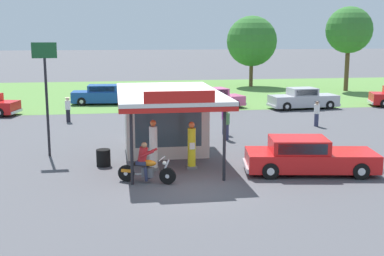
{
  "coord_description": "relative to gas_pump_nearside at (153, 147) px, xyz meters",
  "views": [
    {
      "loc": [
        -2.71,
        -17.7,
        5.64
      ],
      "look_at": [
        0.69,
        4.34,
        1.4
      ],
      "focal_mm": 47.2,
      "sensor_mm": 36.0,
      "label": 1
    }
  ],
  "objects": [
    {
      "name": "ground_plane",
      "position": [
        1.19,
        -2.66,
        -0.97
      ],
      "size": [
        300.0,
        300.0,
        0.0
      ],
      "primitive_type": "plane",
      "color": "#4C4C51"
    },
    {
      "name": "grass_verge_strip",
      "position": [
        1.19,
        27.34,
        -0.96
      ],
      "size": [
        120.0,
        24.0,
        0.01
      ],
      "primitive_type": "cube",
      "color": "#56843D",
      "rests_on": "ground"
    },
    {
      "name": "service_station_kiosk",
      "position": [
        0.8,
        2.91,
        0.84
      ],
      "size": [
        4.42,
        7.81,
        3.55
      ],
      "color": "beige",
      "rests_on": "ground"
    },
    {
      "name": "gas_pump_nearside",
      "position": [
        0.0,
        0.0,
        0.0
      ],
      "size": [
        0.44,
        0.44,
        2.11
      ],
      "color": "slate",
      "rests_on": "ground"
    },
    {
      "name": "gas_pump_offside",
      "position": [
        1.6,
        -0.0,
        -0.06
      ],
      "size": [
        0.44,
        0.44,
        1.99
      ],
      "color": "slate",
      "rests_on": "ground"
    },
    {
      "name": "motorcycle_with_rider",
      "position": [
        -0.44,
        -1.81,
        -0.31
      ],
      "size": [
        2.16,
        1.04,
        1.58
      ],
      "color": "black",
      "rests_on": "ground"
    },
    {
      "name": "featured_classic_sedan",
      "position": [
        6.16,
        -1.44,
        -0.3
      ],
      "size": [
        5.58,
        2.75,
        1.46
      ],
      "color": "red",
      "rests_on": "ground"
    },
    {
      "name": "parked_car_second_row_spare",
      "position": [
        5.49,
        16.73,
        -0.29
      ],
      "size": [
        5.81,
        2.94,
        1.5
      ],
      "color": "#E55993",
      "rests_on": "ground"
    },
    {
      "name": "parked_car_back_row_centre_right",
      "position": [
        12.44,
        15.45,
        -0.26
      ],
      "size": [
        5.4,
        2.24,
        1.56
      ],
      "color": "#B7B7BC",
      "rests_on": "ground"
    },
    {
      "name": "parked_car_back_row_left",
      "position": [
        -2.33,
        20.18,
        -0.25
      ],
      "size": [
        5.43,
        2.16,
        1.53
      ],
      "color": "#19479E",
      "rests_on": "ground"
    },
    {
      "name": "bystander_standing_back_lot",
      "position": [
        4.51,
        6.79,
        -0.09
      ],
      "size": [
        0.34,
        0.34,
        1.67
      ],
      "color": "#2D3351",
      "rests_on": "ground"
    },
    {
      "name": "bystander_leaning_by_kiosk",
      "position": [
        10.58,
        8.38,
        -0.14
      ],
      "size": [
        0.34,
        0.34,
        1.55
      ],
      "color": "#2D3351",
      "rests_on": "ground"
    },
    {
      "name": "bystander_admiring_sedan",
      "position": [
        4.3,
        5.37,
        -0.09
      ],
      "size": [
        0.34,
        0.34,
        1.67
      ],
      "color": "#2D3351",
      "rests_on": "ground"
    },
    {
      "name": "bystander_strolling_foreground",
      "position": [
        -4.51,
        12.26,
        -0.12
      ],
      "size": [
        0.35,
        0.35,
        1.59
      ],
      "color": "black",
      "rests_on": "ground"
    },
    {
      "name": "tree_oak_far_left",
      "position": [
        20.87,
        26.01,
        4.87
      ],
      "size": [
        4.44,
        4.44,
        8.09
      ],
      "color": "brown",
      "rests_on": "ground"
    },
    {
      "name": "tree_oak_right",
      "position": [
        12.67,
        31.33,
        3.66
      ],
      "size": [
        5.22,
        5.22,
        7.35
      ],
      "color": "brown",
      "rests_on": "ground"
    },
    {
      "name": "roadside_pole_sign",
      "position": [
        -4.59,
        3.13,
        2.55
      ],
      "size": [
        1.1,
        0.12,
        5.2
      ],
      "color": "black",
      "rests_on": "ground"
    },
    {
      "name": "spare_tire_stack",
      "position": [
        -2.08,
        0.93,
        -0.61
      ],
      "size": [
        0.6,
        0.6,
        0.72
      ],
      "color": "black",
      "rests_on": "ground"
    }
  ]
}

